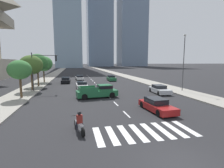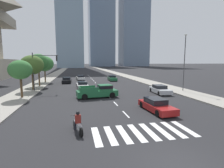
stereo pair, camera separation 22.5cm
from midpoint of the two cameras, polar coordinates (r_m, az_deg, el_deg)
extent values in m
plane|color=#232326|center=(9.10, 20.70, -24.22)|extent=(800.00, 800.00, 0.00)
cube|color=gray|center=(40.22, 11.59, 0.66)|extent=(4.00, 260.00, 0.15)
cube|color=gray|center=(37.47, -24.22, -0.34)|extent=(4.00, 260.00, 0.15)
cube|color=silver|center=(11.39, -5.23, -16.99)|extent=(0.45, 2.96, 0.01)
cube|color=silver|center=(11.53, -0.60, -16.65)|extent=(0.45, 2.96, 0.01)
cube|color=silver|center=(11.73, 3.88, -16.22)|extent=(0.45, 2.96, 0.01)
cube|color=silver|center=(12.00, 8.17, -15.72)|extent=(0.45, 2.96, 0.01)
cube|color=silver|center=(12.33, 12.22, -15.17)|extent=(0.45, 2.96, 0.01)
cube|color=silver|center=(12.71, 16.03, -14.58)|extent=(0.45, 2.96, 0.01)
cube|color=silver|center=(13.15, 19.58, -13.98)|extent=(0.45, 2.96, 0.01)
cube|color=silver|center=(13.63, 22.87, -13.36)|extent=(0.45, 2.96, 0.01)
cube|color=silver|center=(15.69, 4.47, -10.04)|extent=(0.14, 2.00, 0.01)
cube|color=silver|center=(19.40, 0.97, -6.61)|extent=(0.14, 2.00, 0.01)
cube|color=silver|center=(23.21, -1.36, -4.27)|extent=(0.14, 2.00, 0.01)
cube|color=silver|center=(27.08, -3.03, -2.59)|extent=(0.14, 2.00, 0.01)
cube|color=silver|center=(30.98, -4.27, -1.33)|extent=(0.14, 2.00, 0.01)
cube|color=silver|center=(34.90, -5.23, -0.36)|extent=(0.14, 2.00, 0.01)
cube|color=silver|center=(38.84, -6.00, 0.42)|extent=(0.14, 2.00, 0.01)
cube|color=silver|center=(42.79, -6.63, 1.06)|extent=(0.14, 2.00, 0.01)
cube|color=silver|center=(46.74, -7.15, 1.59)|extent=(0.14, 2.00, 0.01)
cube|color=silver|center=(50.71, -7.59, 2.03)|extent=(0.14, 2.00, 0.01)
cube|color=silver|center=(54.68, -7.96, 2.41)|extent=(0.14, 2.00, 0.01)
cube|color=silver|center=(58.65, -8.29, 2.74)|extent=(0.14, 2.00, 0.01)
cube|color=silver|center=(62.63, -8.57, 3.03)|extent=(0.14, 2.00, 0.01)
cylinder|color=black|center=(12.74, -12.43, -12.99)|extent=(0.26, 0.61, 0.60)
cylinder|color=black|center=(11.31, -10.31, -15.63)|extent=(0.26, 0.61, 0.60)
cube|color=#B7BABF|center=(11.94, -11.47, -13.25)|extent=(0.53, 1.29, 0.32)
cylinder|color=#B2B2B7|center=(12.55, -12.35, -11.86)|extent=(0.14, 0.32, 0.67)
cylinder|color=black|center=(12.48, -12.46, -10.18)|extent=(0.69, 0.21, 0.04)
cube|color=maroon|center=(11.70, -11.39, -11.42)|extent=(0.41, 0.32, 0.55)
sphere|color=black|center=(11.58, -11.44, -9.52)|extent=(0.26, 0.26, 0.26)
cylinder|color=black|center=(11.91, -12.32, -13.58)|extent=(0.15, 0.15, 0.55)
cylinder|color=black|center=(12.00, -10.61, -13.37)|extent=(0.15, 0.15, 0.55)
cube|color=#1E6038|center=(22.67, -5.34, -3.06)|extent=(5.50, 2.50, 0.75)
cube|color=#1E6038|center=(22.82, -2.77, -1.12)|extent=(1.89, 1.94, 0.70)
cube|color=black|center=(22.81, -2.77, -0.91)|extent=(1.91, 1.98, 0.39)
cube|color=#1E6038|center=(23.20, -8.71, -1.24)|extent=(2.23, 0.33, 0.55)
cube|color=#1E6038|center=(21.42, -7.81, -1.95)|extent=(2.23, 0.33, 0.55)
cube|color=#1E6038|center=(22.13, -11.12, -1.72)|extent=(0.29, 1.83, 0.55)
cylinder|color=black|center=(23.99, -1.62, -2.97)|extent=(0.78, 0.34, 0.76)
cylinder|color=black|center=(22.40, -0.30, -3.71)|extent=(0.78, 0.34, 0.76)
cylinder|color=black|center=(23.18, -10.19, -3.45)|extent=(0.78, 0.34, 0.76)
cylinder|color=black|center=(21.53, -9.48, -4.27)|extent=(0.78, 0.34, 0.76)
cube|color=#B7BABF|center=(26.51, 15.41, -2.04)|extent=(2.06, 4.55, 0.62)
cube|color=black|center=(26.63, 15.25, -0.81)|extent=(1.70, 2.10, 0.47)
cylinder|color=black|center=(25.55, 18.45, -2.85)|extent=(0.26, 0.65, 0.64)
cylinder|color=black|center=(24.85, 15.14, -3.01)|extent=(0.26, 0.65, 0.64)
cylinder|color=black|center=(28.23, 15.62, -1.79)|extent=(0.26, 0.65, 0.64)
cylinder|color=black|center=(27.59, 12.57, -1.90)|extent=(0.26, 0.65, 0.64)
cube|color=black|center=(39.86, -15.36, 1.04)|extent=(1.92, 4.82, 0.60)
cube|color=black|center=(39.57, -15.41, 1.82)|extent=(1.66, 2.18, 0.53)
cylinder|color=black|center=(41.56, -16.37, 1.06)|extent=(0.23, 0.64, 0.64)
cylinder|color=black|center=(41.45, -14.07, 1.12)|extent=(0.23, 0.64, 0.64)
cylinder|color=black|center=(38.33, -16.74, 0.53)|extent=(0.23, 0.64, 0.64)
cylinder|color=black|center=(38.22, -14.25, 0.60)|extent=(0.23, 0.64, 0.64)
cube|color=silver|center=(30.89, -10.33, -0.59)|extent=(2.00, 4.51, 0.61)
cube|color=black|center=(30.61, -10.32, 0.36)|extent=(1.68, 2.06, 0.47)
cylinder|color=black|center=(32.35, -12.00, -0.53)|extent=(0.25, 0.65, 0.64)
cylinder|color=black|center=(32.48, -9.12, -0.43)|extent=(0.25, 0.65, 0.64)
cylinder|color=black|center=(29.37, -11.67, -1.32)|extent=(0.25, 0.65, 0.64)
cylinder|color=black|center=(29.51, -8.49, -1.21)|extent=(0.25, 0.65, 0.64)
cube|color=silver|center=(45.27, -10.96, 1.89)|extent=(2.22, 4.62, 0.58)
cube|color=black|center=(45.00, -10.94, 2.58)|extent=(1.77, 2.16, 0.54)
cylinder|color=black|center=(46.69, -12.18, 1.86)|extent=(0.28, 0.66, 0.64)
cylinder|color=black|center=(46.89, -10.22, 1.93)|extent=(0.28, 0.66, 0.64)
cylinder|color=black|center=(43.68, -11.75, 1.50)|extent=(0.28, 0.66, 0.64)
cylinder|color=black|center=(43.90, -9.66, 1.58)|extent=(0.28, 0.66, 0.64)
cube|color=#1E6038|center=(42.76, -0.38, 1.78)|extent=(1.84, 4.39, 0.69)
cube|color=black|center=(42.92, -0.43, 2.58)|extent=(1.57, 1.99, 0.48)
cylinder|color=black|center=(41.50, 1.07, 1.35)|extent=(0.23, 0.64, 0.64)
cylinder|color=black|center=(41.19, -1.05, 1.31)|extent=(0.23, 0.64, 0.64)
cylinder|color=black|center=(44.37, 0.25, 1.75)|extent=(0.23, 0.64, 0.64)
cylinder|color=black|center=(44.09, -1.74, 1.71)|extent=(0.23, 0.64, 0.64)
cube|color=maroon|center=(16.95, 14.45, -7.37)|extent=(2.02, 4.68, 0.58)
cube|color=black|center=(17.01, 14.12, -5.43)|extent=(1.65, 2.15, 0.50)
cylinder|color=black|center=(16.15, 19.68, -8.78)|extent=(0.26, 0.65, 0.64)
cylinder|color=black|center=(15.32, 14.94, -9.47)|extent=(0.26, 0.65, 0.64)
cylinder|color=black|center=(18.66, 14.03, -6.40)|extent=(0.26, 0.65, 0.64)
cylinder|color=black|center=(17.94, 9.74, -6.84)|extent=(0.26, 0.65, 0.64)
cylinder|color=#333335|center=(29.34, -25.24, 3.65)|extent=(0.14, 0.14, 5.97)
cylinder|color=#333335|center=(28.96, -21.80, 8.91)|extent=(3.82, 0.10, 0.10)
cube|color=black|center=(28.74, -18.45, 8.17)|extent=(0.20, 0.28, 0.90)
sphere|color=red|center=(28.75, -18.48, 8.77)|extent=(0.18, 0.18, 0.18)
sphere|color=orange|center=(28.74, -18.45, 8.17)|extent=(0.18, 0.18, 0.18)
sphere|color=green|center=(28.73, -18.43, 7.58)|extent=(0.18, 0.18, 0.18)
cube|color=#19662D|center=(29.34, -25.24, 3.67)|extent=(0.60, 0.04, 0.18)
cylinder|color=#3F3F42|center=(29.11, 22.63, 6.31)|extent=(0.12, 0.12, 8.56)
ellipsoid|color=beige|center=(29.40, 23.07, 14.86)|extent=(0.50, 0.24, 0.20)
cylinder|color=#4C3823|center=(24.72, -28.43, -1.25)|extent=(0.28, 0.28, 2.43)
ellipsoid|color=#387538|center=(24.51, -28.77, 4.20)|extent=(2.86, 2.86, 2.43)
cylinder|color=#4C3823|center=(30.56, -25.39, 0.60)|extent=(0.28, 0.28, 2.61)
ellipsoid|color=#426028|center=(30.39, -25.68, 5.78)|extent=(3.65, 3.65, 3.10)
cylinder|color=#4C3823|center=(35.44, -23.64, 1.77)|extent=(0.28, 0.28, 2.90)
ellipsoid|color=#2D662D|center=(35.30, -23.89, 6.59)|extent=(3.82, 3.82, 3.25)
cylinder|color=#4C3823|center=(41.87, -21.95, 2.39)|extent=(0.28, 0.28, 2.55)
ellipsoid|color=#387538|center=(41.74, -22.14, 6.32)|extent=(3.99, 3.99, 3.39)
cube|color=#7A93A8|center=(155.43, -14.72, 25.03)|extent=(20.45, 27.49, 104.63)
cube|color=slate|center=(189.26, -4.27, 18.02)|extent=(25.52, 24.41, 79.14)
cube|color=slate|center=(199.95, 6.71, 20.55)|extent=(28.92, 23.66, 100.60)
camera|label=1|loc=(0.11, -90.31, -0.04)|focal=27.31mm
camera|label=2|loc=(0.11, 89.69, 0.04)|focal=27.31mm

